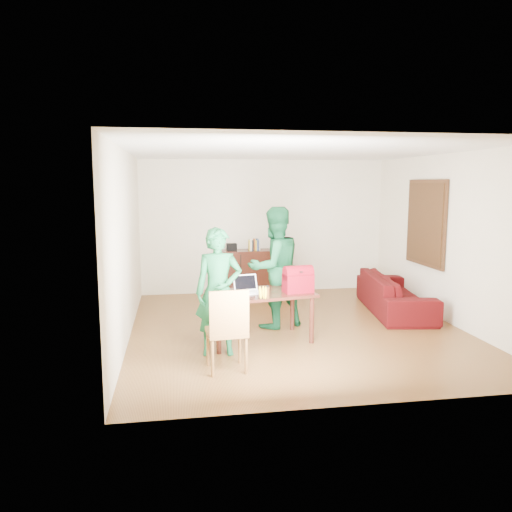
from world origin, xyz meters
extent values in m
cube|color=#4B2C12|center=(0.00, 0.00, -0.05)|extent=(5.00, 5.50, 0.10)
cube|color=white|center=(0.00, 0.00, 2.75)|extent=(5.00, 5.50, 0.10)
cube|color=beige|center=(0.00, 2.80, 1.35)|extent=(5.00, 0.10, 2.70)
cube|color=beige|center=(0.00, -2.80, 1.35)|extent=(5.00, 0.10, 2.70)
cube|color=beige|center=(-2.55, 0.00, 1.35)|extent=(0.10, 5.50, 2.70)
cube|color=beige|center=(2.55, 0.00, 1.35)|extent=(0.10, 5.50, 2.70)
cube|color=#3F2614|center=(2.46, 0.70, 1.55)|extent=(0.04, 1.28, 1.48)
cube|color=#513618|center=(2.43, 0.70, 1.55)|extent=(0.01, 1.18, 1.36)
cube|color=black|center=(-0.20, 2.51, 0.45)|extent=(1.40, 0.45, 0.90)
cube|color=black|center=(-0.70, 2.51, 0.97)|extent=(0.20, 0.14, 0.14)
cube|color=#A9A7B1|center=(0.25, 2.51, 0.97)|extent=(0.24, 0.22, 0.14)
ellipsoid|color=#191799|center=(0.25, 2.51, 1.08)|extent=(0.14, 0.14, 0.07)
cube|color=black|center=(-0.67, -0.51, 0.68)|extent=(1.63, 1.09, 0.04)
cylinder|color=black|center=(-1.28, -0.97, 0.33)|extent=(0.07, 0.07, 0.66)
cylinder|color=black|center=(0.05, -0.74, 0.33)|extent=(0.07, 0.07, 0.66)
cylinder|color=black|center=(-1.39, -0.29, 0.33)|extent=(0.07, 0.07, 0.66)
cylinder|color=black|center=(-0.07, -0.06, 0.33)|extent=(0.07, 0.07, 0.66)
cube|color=brown|center=(-1.24, -1.56, 0.47)|extent=(0.49, 0.47, 0.05)
cube|color=brown|center=(-1.22, -1.76, 0.75)|extent=(0.46, 0.06, 0.52)
imported|color=#12552D|center=(-1.27, -0.97, 0.83)|extent=(0.62, 0.42, 1.67)
imported|color=#12522C|center=(-0.30, 0.16, 0.94)|extent=(1.12, 1.01, 1.88)
cube|color=white|center=(-0.81, -0.55, 0.71)|extent=(0.38, 0.29, 0.02)
cube|color=black|center=(-0.81, -0.55, 0.84)|extent=(0.35, 0.14, 0.22)
cylinder|color=#502B12|center=(-0.62, -0.92, 0.79)|extent=(0.06, 0.06, 0.18)
cube|color=maroon|center=(-0.12, -0.59, 0.85)|extent=(0.43, 0.29, 0.30)
imported|color=#410814|center=(1.95, 0.71, 0.32)|extent=(1.19, 2.32, 0.65)
camera|label=1|loc=(-1.82, -7.28, 2.22)|focal=35.00mm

